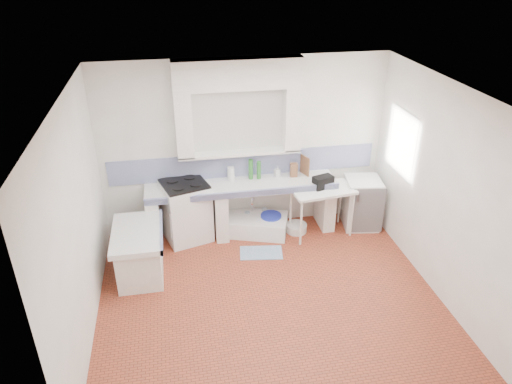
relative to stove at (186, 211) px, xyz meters
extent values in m
plane|color=#A24127|center=(0.99, -1.72, -0.48)|extent=(4.50, 4.50, 0.00)
plane|color=white|center=(0.99, -1.72, 2.32)|extent=(4.50, 4.50, 0.00)
plane|color=white|center=(0.99, 0.28, 0.92)|extent=(4.50, 0.00, 4.50)
plane|color=white|center=(0.99, -3.72, 0.92)|extent=(4.50, 0.00, 4.50)
plane|color=white|center=(-1.26, -1.72, 0.92)|extent=(0.00, 4.50, 4.50)
plane|color=white|center=(3.24, -1.72, 0.92)|extent=(0.00, 4.50, 4.50)
cube|color=white|center=(0.89, 0.15, 2.10)|extent=(1.90, 0.25, 0.45)
cube|color=#362111|center=(3.42, -0.52, 1.12)|extent=(0.35, 0.86, 1.06)
cube|color=white|center=(3.27, -0.52, 1.50)|extent=(0.01, 0.84, 0.24)
cube|color=white|center=(0.89, -0.02, 0.38)|extent=(3.00, 0.60, 0.08)
cube|color=navy|center=(0.89, -0.30, 0.38)|extent=(3.00, 0.04, 0.10)
cube|color=white|center=(-0.51, -0.02, -0.07)|extent=(0.20, 0.55, 0.82)
cube|color=white|center=(0.54, -0.02, -0.07)|extent=(0.20, 0.55, 0.82)
cube|color=white|center=(2.29, -0.02, -0.07)|extent=(0.20, 0.55, 0.82)
cube|color=white|center=(-0.71, -0.82, 0.18)|extent=(0.70, 1.10, 0.08)
cube|color=white|center=(-0.71, -0.82, -0.17)|extent=(0.60, 1.00, 0.62)
cube|color=navy|center=(-0.38, -0.82, 0.18)|extent=(0.04, 1.10, 0.10)
cube|color=navy|center=(0.99, 0.26, 0.62)|extent=(4.27, 0.03, 0.40)
cube|color=white|center=(0.00, 0.00, 0.00)|extent=(0.83, 0.81, 0.95)
cube|color=white|center=(1.09, -0.05, -0.35)|extent=(1.19, 0.88, 0.26)
cube|color=white|center=(2.14, -0.27, -0.07)|extent=(1.04, 0.66, 0.04)
cube|color=white|center=(2.88, -0.15, -0.05)|extent=(0.63, 0.63, 0.85)
cylinder|color=#A91B01|center=(0.81, 0.01, -0.35)|extent=(0.33, 0.33, 0.26)
cylinder|color=#E04F1E|center=(1.23, -0.18, -0.35)|extent=(0.28, 0.28, 0.25)
cylinder|color=#2030B5|center=(1.36, -0.08, -0.32)|extent=(0.44, 0.44, 0.32)
cylinder|color=white|center=(1.78, -0.16, -0.41)|extent=(0.43, 0.43, 0.13)
cylinder|color=silver|center=(1.00, 0.10, -0.32)|extent=(0.11, 0.11, 0.31)
cylinder|color=silver|center=(1.29, 0.13, -0.31)|extent=(0.09, 0.09, 0.32)
cube|color=black|center=(2.15, -0.23, 0.44)|extent=(0.35, 0.26, 0.20)
cylinder|color=#2F7B2C|center=(1.06, 0.12, 0.59)|extent=(0.09, 0.09, 0.33)
cylinder|color=#2F7B2C|center=(1.19, 0.11, 0.57)|extent=(0.08, 0.08, 0.29)
cube|color=brown|center=(1.76, 0.08, 0.54)|extent=(0.12, 0.10, 0.23)
cube|color=brown|center=(1.95, 0.13, 0.58)|extent=(0.10, 0.23, 0.32)
cylinder|color=white|center=(0.75, 0.13, 0.54)|extent=(0.12, 0.12, 0.22)
imported|color=white|center=(1.49, 0.13, 0.51)|extent=(0.10, 0.10, 0.18)
cube|color=#2E5D92|center=(1.08, -0.67, -0.47)|extent=(0.70, 0.46, 0.01)
camera|label=1|loc=(-0.10, -6.63, 3.77)|focal=33.48mm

